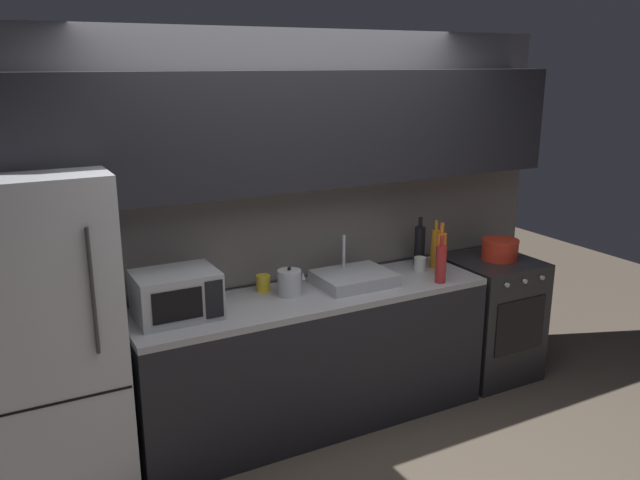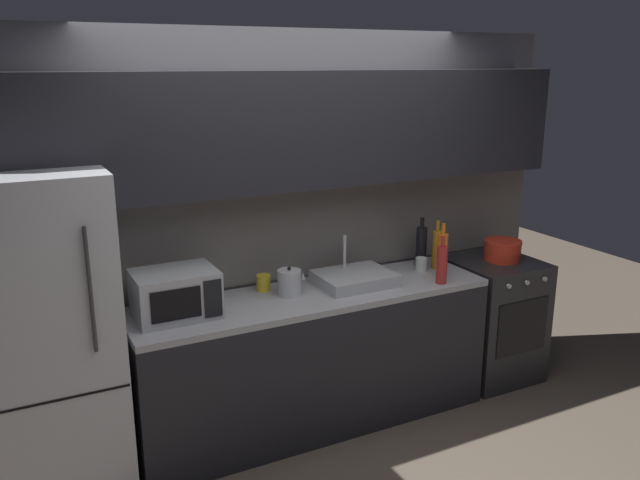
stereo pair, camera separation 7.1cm
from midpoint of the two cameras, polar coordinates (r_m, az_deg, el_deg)
name	(u,v)px [view 1 (the left image)]	position (r m, az deg, el deg)	size (l,w,h in m)	color
back_wall	(291,183)	(4.15, -3.07, 4.99)	(4.05, 0.44, 2.50)	slate
counter_run	(313,359)	(4.24, -1.11, -10.44)	(2.31, 0.60, 0.90)	black
refrigerator	(50,343)	(3.68, -23.20, -8.30)	(0.68, 0.69, 1.79)	#B7BABF
oven_range	(490,317)	(5.04, 14.33, -6.62)	(0.60, 0.62, 0.90)	#232326
microwave	(176,295)	(3.75, -13.07, -4.71)	(0.46, 0.35, 0.27)	#A8AAAF
sink_basin	(354,278)	(4.22, 2.51, -3.37)	(0.48, 0.38, 0.30)	#ADAFB5
kettle	(290,283)	(4.01, -3.19, -3.76)	(0.18, 0.15, 0.19)	#B7BABF
wine_bottle_red	(441,263)	(4.29, 10.13, -2.04)	(0.07, 0.07, 0.32)	#A82323
wine_bottle_amber	(435,248)	(4.59, 9.66, -0.70)	(0.06, 0.06, 0.34)	#B27019
wine_bottle_dark	(420,245)	(4.63, 8.32, -0.46)	(0.08, 0.08, 0.35)	black
wine_bottle_orange	(441,253)	(4.44, 10.14, -1.16)	(0.07, 0.07, 0.36)	orange
mug_yellow	(263,283)	(4.11, -5.50, -3.79)	(0.09, 0.09, 0.10)	gold
mug_clear	(420,264)	(4.54, 8.34, -2.09)	(0.08, 0.08, 0.09)	silver
cooking_pot	(500,249)	(4.90, 15.14, -0.79)	(0.27, 0.27, 0.15)	red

